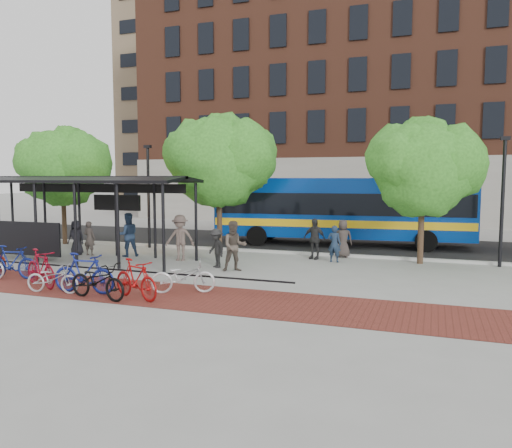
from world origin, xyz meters
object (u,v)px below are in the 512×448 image
(tree_b, at_px, (221,157))
(lamp_post_left, at_px, (148,193))
(pedestrian_9, at_px, (216,248))
(bus, at_px, (341,207))
(bike_10, at_px, (183,276))
(bike_3, at_px, (12,262))
(pedestrian_8, at_px, (235,246))
(pedestrian_7, at_px, (334,244))
(bus_shelter, at_px, (74,190))
(bike_5, at_px, (41,268))
(bike_8, at_px, (98,281))
(tree_c, at_px, (425,165))
(bike_7, at_px, (84,273))
(tree_a, at_px, (64,164))
(pedestrian_2, at_px, (128,235))
(pedestrian_6, at_px, (343,239))
(bike_9, at_px, (136,279))
(pedestrian_0, at_px, (76,238))
(bike_6, at_px, (53,278))
(pedestrian_4, at_px, (314,239))
(lamp_post_right, at_px, (503,198))
(pedestrian_3, at_px, (180,238))
(pedestrian_1, at_px, (89,238))

(tree_b, bearing_deg, lamp_post_left, 176.50)
(pedestrian_9, bearing_deg, bus, 104.19)
(bike_10, xyz_separation_m, pedestrian_9, (-0.82, 4.29, 0.25))
(bus, distance_m, bike_10, 12.72)
(bike_3, xyz_separation_m, pedestrian_8, (6.78, 3.97, 0.36))
(pedestrian_7, height_order, pedestrian_9, pedestrian_7)
(pedestrian_9, bearing_deg, pedestrian_8, 11.95)
(bus_shelter, bearing_deg, bike_5, -61.67)
(bike_10, bearing_deg, bus, -36.90)
(bike_3, bearing_deg, bike_8, -117.17)
(bus_shelter, bearing_deg, tree_c, 15.06)
(bike_5, height_order, bike_10, bike_5)
(tree_c, relative_size, bike_7, 2.85)
(tree_a, relative_size, tree_b, 0.96)
(pedestrian_7, bearing_deg, pedestrian_2, 15.22)
(pedestrian_6, distance_m, pedestrian_9, 5.94)
(bike_9, distance_m, pedestrian_6, 10.54)
(pedestrian_0, bearing_deg, tree_c, 0.79)
(pedestrian_6, xyz_separation_m, pedestrian_9, (-4.25, -4.16, -0.07))
(bike_5, xyz_separation_m, bike_9, (3.82, -0.36, -0.02))
(bike_6, bearing_deg, pedestrian_4, -41.78)
(bike_6, bearing_deg, bike_8, -103.18)
(bike_10, bearing_deg, pedestrian_9, -14.11)
(lamp_post_right, bearing_deg, bike_7, -143.33)
(lamp_post_right, height_order, pedestrian_2, lamp_post_right)
(tree_c, xyz_separation_m, pedestrian_8, (-6.65, -4.16, -3.10))
(lamp_post_left, distance_m, pedestrian_4, 8.85)
(tree_a, distance_m, pedestrian_6, 15.03)
(lamp_post_left, distance_m, bus, 9.86)
(lamp_post_right, bearing_deg, tree_c, -175.09)
(tree_b, distance_m, pedestrian_7, 6.68)
(bike_7, height_order, pedestrian_3, pedestrian_3)
(tree_b, bearing_deg, bike_3, -118.64)
(tree_c, distance_m, pedestrian_3, 10.56)
(lamp_post_left, height_order, bike_3, lamp_post_left)
(pedestrian_2, bearing_deg, tree_c, 147.70)
(pedestrian_1, bearing_deg, tree_b, -152.63)
(bike_3, relative_size, bike_6, 1.12)
(bike_6, xyz_separation_m, pedestrian_3, (0.83, 6.63, 0.52))
(bus_shelter, distance_m, bike_7, 7.38)
(tree_c, bearing_deg, bike_5, -142.79)
(bike_10, distance_m, pedestrian_7, 7.85)
(bike_3, distance_m, pedestrian_0, 5.44)
(bike_7, bearing_deg, bus, -26.98)
(pedestrian_2, height_order, pedestrian_3, pedestrian_2)
(bike_5, bearing_deg, bike_3, 95.04)
(pedestrian_1, bearing_deg, pedestrian_7, -170.48)
(pedestrian_3, relative_size, pedestrian_4, 1.11)
(pedestrian_0, relative_size, pedestrian_7, 1.03)
(bike_3, bearing_deg, bike_5, -119.40)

